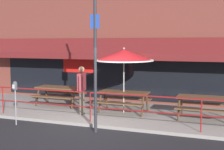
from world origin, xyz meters
name	(u,v)px	position (x,y,z in m)	size (l,w,h in m)	color
ground_plane	(86,127)	(0.00, 0.00, 0.00)	(120.00, 120.00, 0.00)	#232326
patio_deck	(109,112)	(0.00, 2.00, 0.05)	(15.00, 4.00, 0.10)	#9E998E
restaurant_building	(127,10)	(0.00, 4.23, 4.05)	(15.00, 1.60, 8.17)	brown
patio_railing	(90,100)	(0.00, 0.30, 0.80)	(13.84, 0.04, 0.97)	maroon
picnic_table_left	(59,91)	(-2.27, 2.24, 0.71)	(1.80, 1.42, 0.76)	brown
picnic_table_centre	(123,96)	(0.59, 1.94, 0.71)	(1.80, 1.42, 0.76)	brown
picnic_table_right	(205,102)	(3.44, 1.85, 0.71)	(1.80, 1.42, 0.76)	brown
patio_umbrella_centre	(124,56)	(0.59, 1.97, 2.18)	(2.14, 2.14, 2.38)	#B7B2A8
pedestrian_walking	(82,88)	(-0.72, 1.18, 1.06)	(0.32, 0.61, 1.71)	#665B4C
parking_meter_near	(15,90)	(-2.23, -0.56, 1.15)	(0.15, 0.16, 1.42)	gray
street_sign_pole	(95,54)	(0.51, -0.45, 2.31)	(0.28, 0.09, 4.50)	#2D2D33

